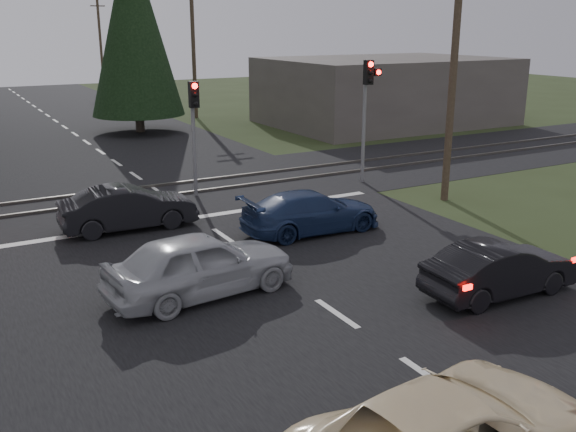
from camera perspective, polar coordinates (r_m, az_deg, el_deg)
ground at (r=13.96m, az=4.36°, el=-8.66°), size 120.00×120.00×0.00m
road at (r=22.46m, az=-9.80°, el=1.02°), size 14.00×100.00×0.01m
rail_corridor at (r=24.30m, az=-11.39°, el=2.13°), size 120.00×8.00×0.01m
stop_line at (r=20.83m, az=-8.13°, el=-0.12°), size 13.00×0.35×0.00m
rail_near at (r=23.55m, az=-10.79°, el=1.81°), size 120.00×0.12×0.10m
rail_far at (r=25.03m, az=-11.97°, el=2.62°), size 120.00×0.12×0.10m
traffic_signal_right at (r=24.86m, az=7.11°, el=10.41°), size 0.68×0.48×4.70m
traffic_signal_center at (r=22.85m, az=-8.34°, el=8.54°), size 0.32×0.48×4.10m
utility_pole_near at (r=22.69m, az=14.54°, el=13.01°), size 1.80×0.26×9.00m
utility_pole_mid at (r=43.38m, az=-8.42°, el=14.84°), size 1.80×0.26×9.00m
utility_pole_far at (r=67.31m, az=-16.36°, el=14.94°), size 1.80×0.26×9.00m
conifer_tree at (r=37.97m, az=-13.58°, el=16.25°), size 5.20×5.20×11.00m
building_right at (r=41.20m, az=8.60°, el=10.94°), size 14.00×10.00×4.00m
dark_hatchback at (r=15.40m, az=18.32°, el=-4.53°), size 3.78×1.43×1.23m
silver_car at (r=14.70m, az=-7.83°, el=-4.28°), size 4.53×2.18×1.49m
blue_sedan at (r=19.05m, az=2.06°, el=0.37°), size 4.32×1.84×1.24m
dark_car_far at (r=19.88m, az=-14.02°, el=0.68°), size 4.07×1.56×1.32m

